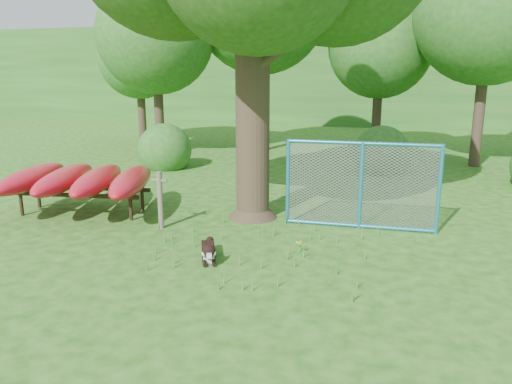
% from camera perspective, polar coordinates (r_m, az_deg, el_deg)
% --- Properties ---
extents(ground, '(80.00, 80.00, 0.00)m').
position_cam_1_polar(ground, '(8.58, -3.72, -8.23)').
color(ground, '#1E5210').
rests_on(ground, ground).
extents(wooden_post, '(0.33, 0.13, 1.20)m').
position_cam_1_polar(wooden_post, '(10.46, -10.90, -0.74)').
color(wooden_post, brown).
rests_on(wooden_post, ground).
extents(kayak_rack, '(3.87, 3.45, 1.04)m').
position_cam_1_polar(kayak_rack, '(11.98, -19.39, 1.33)').
color(kayak_rack, black).
rests_on(kayak_rack, ground).
extents(husky_dog, '(0.54, 0.93, 0.43)m').
position_cam_1_polar(husky_dog, '(8.74, -5.44, -6.77)').
color(husky_dog, black).
rests_on(husky_dog, ground).
extents(fence_section, '(3.12, 0.26, 3.04)m').
position_cam_1_polar(fence_section, '(10.43, 11.89, 0.73)').
color(fence_section, teal).
rests_on(fence_section, ground).
extents(wildflower_clump, '(0.11, 0.09, 0.24)m').
position_cam_1_polar(wildflower_clump, '(8.98, 4.89, -5.90)').
color(wildflower_clump, '#478D2E').
rests_on(wildflower_clump, ground).
extents(bg_tree_a, '(4.40, 4.40, 6.70)m').
position_cam_1_polar(bg_tree_a, '(19.84, -11.41, 17.15)').
color(bg_tree_a, '#34271C').
rests_on(bg_tree_a, ground).
extents(bg_tree_b, '(5.20, 5.20, 8.22)m').
position_cam_1_polar(bg_tree_b, '(20.44, 0.56, 20.46)').
color(bg_tree_b, '#34271C').
rests_on(bg_tree_b, ground).
extents(bg_tree_c, '(4.00, 4.00, 6.12)m').
position_cam_1_polar(bg_tree_c, '(20.48, 14.04, 15.84)').
color(bg_tree_c, '#34271C').
rests_on(bg_tree_c, ground).
extents(bg_tree_d, '(4.80, 4.80, 7.50)m').
position_cam_1_polar(bg_tree_d, '(18.63, 25.16, 18.27)').
color(bg_tree_d, '#34271C').
rests_on(bg_tree_d, ground).
extents(bg_tree_f, '(3.60, 3.60, 5.55)m').
position_cam_1_polar(bg_tree_f, '(23.64, -13.23, 14.63)').
color(bg_tree_f, '#34271C').
rests_on(bg_tree_f, ground).
extents(shrub_left, '(1.80, 1.80, 1.80)m').
position_cam_1_polar(shrub_left, '(17.18, -10.30, 2.74)').
color(shrub_left, '#245E1E').
rests_on(shrub_left, ground).
extents(shrub_mid, '(1.80, 1.80, 1.80)m').
position_cam_1_polar(shrub_mid, '(16.75, 14.03, 2.26)').
color(shrub_mid, '#245E1E').
rests_on(shrub_mid, ground).
extents(wooded_hillside, '(80.00, 12.00, 6.00)m').
position_cam_1_polar(wooded_hillside, '(35.53, 13.11, 13.02)').
color(wooded_hillside, '#245E1E').
rests_on(wooded_hillside, ground).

